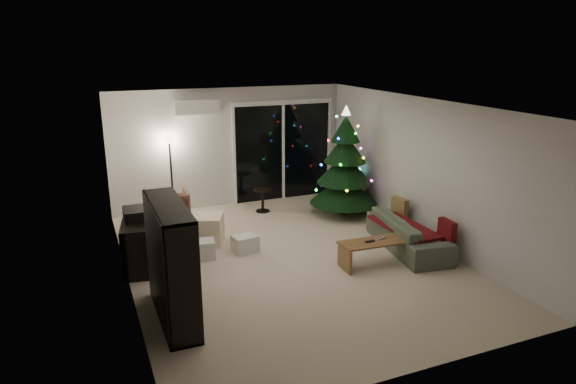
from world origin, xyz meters
name	(u,v)px	position (x,y,z in m)	size (l,w,h in m)	color
room	(281,175)	(0.46, 1.49, 1.02)	(6.50, 7.51, 2.60)	beige
bookshelf	(156,265)	(-2.25, -1.12, 0.76)	(0.39, 1.52, 1.52)	black
media_cabinet	(139,242)	(-2.25, 0.71, 0.39)	(0.47, 1.24, 0.78)	black
stereo	(137,214)	(-2.25, 0.71, 0.86)	(0.39, 0.47, 0.17)	black
armchair	(167,209)	(-1.55, 2.29, 0.37)	(0.79, 0.82, 0.74)	brown
ottoman	(206,229)	(-1.06, 1.24, 0.25)	(0.56, 0.56, 0.50)	beige
cardboard_box_a	(202,249)	(-1.29, 0.61, 0.15)	(0.41, 0.31, 0.29)	silver
cardboard_box_b	(245,244)	(-0.56, 0.59, 0.14)	(0.40, 0.30, 0.28)	silver
side_table	(263,200)	(0.44, 2.49, 0.24)	(0.39, 0.39, 0.48)	black
floor_lamp	(172,177)	(-1.30, 3.04, 0.79)	(0.25, 0.25, 1.58)	black
sofa	(409,233)	(2.05, -0.35, 0.28)	(1.91, 0.75, 0.56)	#4A5843
sofa_throw	(404,227)	(1.95, -0.35, 0.40)	(0.60, 1.37, 0.05)	maroon
cushion_a	(400,208)	(2.30, 0.30, 0.50)	(0.11, 0.37, 0.37)	olive
cushion_b	(447,231)	(2.30, -1.00, 0.50)	(0.11, 0.37, 0.37)	maroon
coffee_table	(378,252)	(1.23, -0.69, 0.20)	(1.25, 0.44, 0.39)	brown
remote_a	(370,241)	(1.08, -0.69, 0.40)	(0.16, 0.05, 0.02)	black
remote_b	(382,238)	(1.33, -0.64, 0.40)	(0.15, 0.04, 0.02)	slate
christmas_tree	(345,161)	(1.90, 1.68, 1.11)	(1.38, 1.38, 2.22)	black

